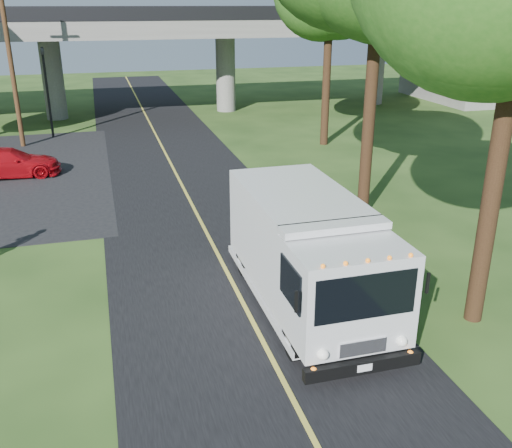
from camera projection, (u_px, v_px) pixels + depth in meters
name	position (u px, v px, depth m)	size (l,w,h in m)	color
ground	(280.00, 376.00, 12.37)	(120.00, 120.00, 0.00)	#264117
road	(199.00, 219.00, 21.34)	(7.00, 90.00, 0.02)	black
lane_line	(199.00, 218.00, 21.34)	(0.12, 90.00, 0.01)	gold
overpass	(141.00, 49.00, 39.44)	(54.00, 10.00, 7.30)	slate
traffic_signal	(46.00, 83.00, 33.06)	(0.18, 0.22, 5.20)	black
utility_pole	(11.00, 62.00, 30.38)	(1.60, 0.26, 9.00)	#472D19
step_van	(307.00, 250.00, 14.68)	(2.65, 7.09, 2.97)	silver
red_sedan	(8.00, 163.00, 26.27)	(1.86, 4.58, 1.33)	#B20A12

